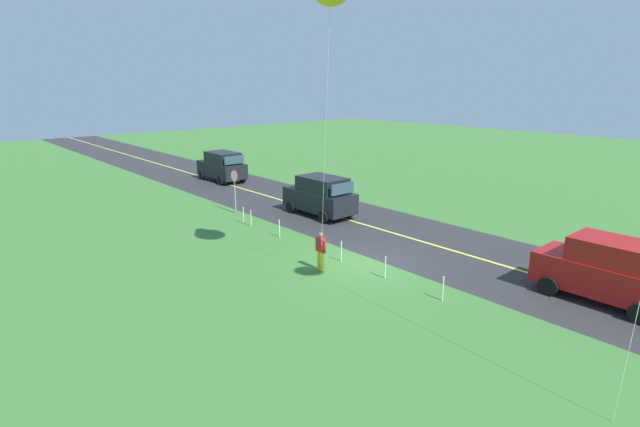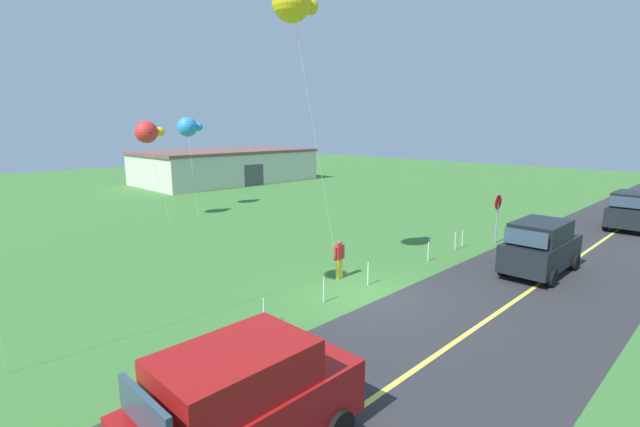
# 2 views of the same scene
# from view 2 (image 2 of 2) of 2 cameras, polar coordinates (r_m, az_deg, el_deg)

# --- Properties ---
(ground_plane) EXTENTS (120.00, 120.00, 0.10)m
(ground_plane) POSITION_cam_2_polar(r_m,az_deg,el_deg) (16.56, 6.12, -10.54)
(ground_plane) COLOR #3D7533
(asphalt_road) EXTENTS (120.00, 7.00, 0.00)m
(asphalt_road) POSITION_cam_2_polar(r_m,az_deg,el_deg) (14.61, 18.86, -13.94)
(asphalt_road) COLOR #2D2D30
(asphalt_road) RESTS_ON ground
(road_centre_stripe) EXTENTS (120.00, 0.16, 0.00)m
(road_centre_stripe) POSITION_cam_2_polar(r_m,az_deg,el_deg) (14.61, 18.86, -13.93)
(road_centre_stripe) COLOR #E5E04C
(road_centre_stripe) RESTS_ON asphalt_road
(car_suv_foreground) EXTENTS (4.40, 2.12, 2.24)m
(car_suv_foreground) POSITION_cam_2_polar(r_m,az_deg,el_deg) (20.61, 26.35, -3.79)
(car_suv_foreground) COLOR black
(car_suv_foreground) RESTS_ON ground
(car_parked_west_near) EXTENTS (4.40, 2.12, 2.24)m
(car_parked_west_near) POSITION_cam_2_polar(r_m,az_deg,el_deg) (8.84, -9.65, -22.59)
(car_parked_west_near) COLOR maroon
(car_parked_west_near) RESTS_ON ground
(car_parked_east_far) EXTENTS (4.40, 2.12, 2.24)m
(car_parked_east_far) POSITION_cam_2_polar(r_m,az_deg,el_deg) (32.28, 34.94, 0.37)
(car_parked_east_far) COLOR black
(car_parked_east_far) RESTS_ON ground
(stop_sign) EXTENTS (0.76, 0.08, 2.56)m
(stop_sign) POSITION_cam_2_polar(r_m,az_deg,el_deg) (24.89, 21.73, 0.50)
(stop_sign) COLOR gray
(stop_sign) RESTS_ON ground
(person_adult_near) EXTENTS (0.58, 0.22, 1.60)m
(person_adult_near) POSITION_cam_2_polar(r_m,az_deg,el_deg) (17.99, 2.48, -5.63)
(person_adult_near) COLOR yellow
(person_adult_near) RESTS_ON ground
(kite_red_low) EXTENTS (2.27, 1.65, 11.02)m
(kite_red_low) POSITION_cam_2_polar(r_m,az_deg,el_deg) (17.37, -3.46, 25.34)
(kite_red_low) COLOR silver
(kite_red_low) RESTS_ON ground
(kite_blue_mid) EXTENTS (1.90, 2.27, 6.39)m
(kite_blue_mid) POSITION_cam_2_polar(r_m,az_deg,el_deg) (30.45, -21.21, 9.69)
(kite_blue_mid) COLOR silver
(kite_blue_mid) RESTS_ON ground
(kite_yellow_high) EXTENTS (2.29, 3.41, 6.70)m
(kite_yellow_high) POSITION_cam_2_polar(r_m,az_deg,el_deg) (33.81, -16.48, 10.58)
(kite_yellow_high) COLOR silver
(kite_yellow_high) RESTS_ON ground
(warehouse_distant) EXTENTS (18.36, 10.20, 3.50)m
(warehouse_distant) POSITION_cam_2_polar(r_m,az_deg,el_deg) (50.34, -11.89, 5.97)
(warehouse_distant) COLOR beige
(warehouse_distant) RESTS_ON ground
(fence_post_0) EXTENTS (0.05, 0.05, 0.90)m
(fence_post_0) POSITION_cam_2_polar(r_m,az_deg,el_deg) (14.07, -7.18, -12.39)
(fence_post_0) COLOR silver
(fence_post_0) RESTS_ON ground
(fence_post_1) EXTENTS (0.05, 0.05, 0.90)m
(fence_post_1) POSITION_cam_2_polar(r_m,az_deg,el_deg) (15.70, 0.49, -9.76)
(fence_post_1) COLOR silver
(fence_post_1) RESTS_ON ground
(fence_post_2) EXTENTS (0.05, 0.05, 0.90)m
(fence_post_2) POSITION_cam_2_polar(r_m,az_deg,el_deg) (17.44, 6.15, -7.66)
(fence_post_2) COLOR silver
(fence_post_2) RESTS_ON ground
(fence_post_3) EXTENTS (0.05, 0.05, 0.90)m
(fence_post_3) POSITION_cam_2_polar(r_m,az_deg,el_deg) (20.88, 13.66, -4.75)
(fence_post_3) COLOR silver
(fence_post_3) RESTS_ON ground
(fence_post_4) EXTENTS (0.05, 0.05, 0.90)m
(fence_post_4) POSITION_cam_2_polar(r_m,az_deg,el_deg) (23.00, 16.89, -3.46)
(fence_post_4) COLOR silver
(fence_post_4) RESTS_ON ground
(fence_post_5) EXTENTS (0.05, 0.05, 0.90)m
(fence_post_5) POSITION_cam_2_polar(r_m,az_deg,el_deg) (23.63, 17.72, -3.13)
(fence_post_5) COLOR silver
(fence_post_5) RESTS_ON ground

